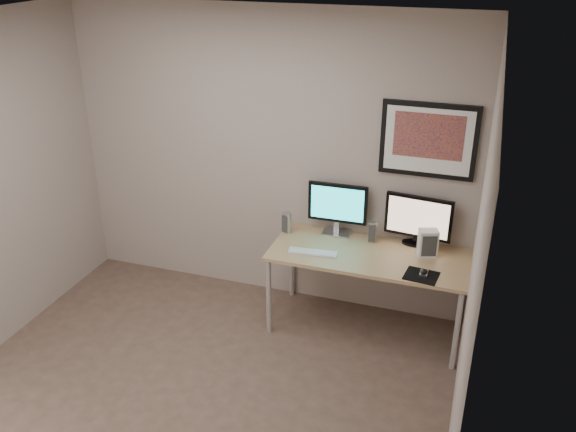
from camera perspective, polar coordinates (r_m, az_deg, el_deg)
name	(u,v)px	position (r m, az deg, el deg)	size (l,w,h in m)	color
floor	(188,406)	(4.64, -9.30, -17.18)	(3.60, 3.60, 0.00)	#49392D
room	(202,172)	(4.12, -8.04, 4.14)	(3.60, 3.60, 3.60)	white
desk	(369,260)	(5.03, 7.56, -4.13)	(1.60, 0.70, 0.73)	#9B754B
framed_art	(428,140)	(4.91, 13.00, 6.92)	(0.75, 0.04, 0.60)	black
monitor_large	(337,207)	(5.17, 4.65, 0.87)	(0.51, 0.17, 0.46)	#B2B2B7
monitor_tv	(418,219)	(5.10, 12.09, -0.31)	(0.55, 0.15, 0.43)	black
speaker_left	(287,223)	(5.25, -0.08, -0.62)	(0.07, 0.07, 0.18)	#B2B2B7
speaker_right	(372,232)	(5.14, 7.89, -1.46)	(0.07, 0.07, 0.18)	#B2B2B7
keyboard	(312,252)	(4.96, 2.28, -3.40)	(0.40, 0.11, 0.01)	silver
mousepad	(421,276)	(4.75, 12.37, -5.48)	(0.25, 0.22, 0.00)	black
mouse	(424,272)	(4.76, 12.60, -5.17)	(0.05, 0.09, 0.03)	black
fan_unit	(428,243)	(4.99, 12.95, -2.48)	(0.15, 0.11, 0.23)	silver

